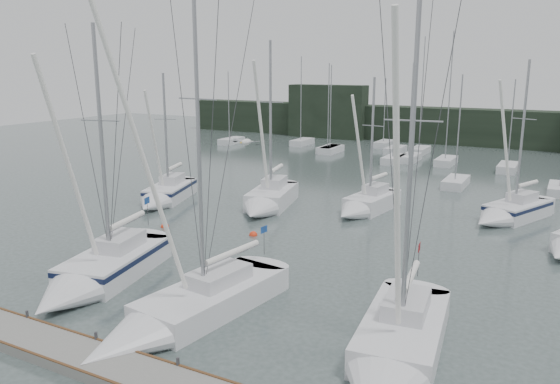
{
  "coord_description": "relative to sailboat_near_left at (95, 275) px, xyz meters",
  "views": [
    {
      "loc": [
        13.43,
        -17.7,
        10.72
      ],
      "look_at": [
        1.24,
        5.0,
        4.78
      ],
      "focal_mm": 35.0,
      "sensor_mm": 36.0,
      "label": 1
    }
  ],
  "objects": [
    {
      "name": "buoy_a",
      "position": [
        2.52,
        11.02,
        -0.62
      ],
      "size": [
        0.54,
        0.54,
        0.54
      ],
      "primitive_type": "sphere",
      "color": "red",
      "rests_on": "ground"
    },
    {
      "name": "dock",
      "position": [
        6.68,
        -5.36,
        -0.42
      ],
      "size": [
        24.0,
        2.0,
        0.4
      ],
      "primitive_type": "cube",
      "color": "slate",
      "rests_on": "ground"
    },
    {
      "name": "far_treeline",
      "position": [
        6.68,
        61.64,
        1.88
      ],
      "size": [
        90.0,
        4.0,
        5.0
      ],
      "primitive_type": "cube",
      "color": "black",
      "rests_on": "ground"
    },
    {
      "name": "sailboat_mid_a",
      "position": [
        -8.26,
        15.02,
        -0.01
      ],
      "size": [
        4.95,
        8.64,
        11.05
      ],
      "rotation": [
        0.0,
        0.0,
        0.31
      ],
      "color": "white",
      "rests_on": "ground"
    },
    {
      "name": "far_building_left",
      "position": [
        -13.32,
        59.64,
        3.38
      ],
      "size": [
        12.0,
        3.0,
        8.0
      ],
      "primitive_type": "cube",
      "color": "black",
      "rests_on": "ground"
    },
    {
      "name": "sailboat_mid_d",
      "position": [
        16.68,
        22.41,
        -0.03
      ],
      "size": [
        5.4,
        8.09,
        12.03
      ],
      "rotation": [
        0.0,
        0.0,
        -0.41
      ],
      "color": "white",
      "rests_on": "ground"
    },
    {
      "name": "buoy_c",
      "position": [
        -3.8,
        9.78,
        -0.62
      ],
      "size": [
        0.56,
        0.56,
        0.56
      ],
      "primitive_type": "sphere",
      "color": "red",
      "rests_on": "ground"
    },
    {
      "name": "sailboat_near_left",
      "position": [
        0.0,
        0.0,
        0.0
      ],
      "size": [
        4.99,
        10.06,
        13.79
      ],
      "rotation": [
        0.0,
        0.0,
        0.21
      ],
      "color": "white",
      "rests_on": "ground"
    },
    {
      "name": "sailboat_near_center",
      "position": [
        6.26,
        -1.64,
        -0.09
      ],
      "size": [
        4.39,
        11.02,
        16.05
      ],
      "rotation": [
        0.0,
        0.0,
        -0.14
      ],
      "color": "white",
      "rests_on": "ground"
    },
    {
      "name": "seagull",
      "position": [
        10.42,
        -2.43,
        7.61
      ],
      "size": [
        1.11,
        0.53,
        0.22
      ],
      "rotation": [
        0.0,
        0.0,
        -0.25
      ],
      "color": "silver",
      "rests_on": "ground"
    },
    {
      "name": "sailboat_near_right",
      "position": [
        15.31,
        -0.47,
        -0.07
      ],
      "size": [
        3.96,
        10.03,
        15.02
      ],
      "rotation": [
        0.0,
        0.0,
        0.11
      ],
      "color": "white",
      "rests_on": "ground"
    },
    {
      "name": "sailboat_mid_b",
      "position": [
        0.08,
        17.04,
        0.02
      ],
      "size": [
        4.59,
        8.96,
        13.51
      ],
      "rotation": [
        0.0,
        0.0,
        0.22
      ],
      "color": "white",
      "rests_on": "ground"
    },
    {
      "name": "ground",
      "position": [
        6.68,
        -0.36,
        -0.62
      ],
      "size": [
        160.0,
        160.0,
        0.0
      ],
      "primitive_type": "plane",
      "color": "#41504C",
      "rests_on": "ground"
    },
    {
      "name": "sailboat_mid_c",
      "position": [
        6.98,
        19.61,
        -0.05
      ],
      "size": [
        3.43,
        7.41,
        10.73
      ],
      "rotation": [
        0.0,
        0.0,
        -0.15
      ],
      "color": "white",
      "rests_on": "ground"
    },
    {
      "name": "mast_forest",
      "position": [
        9.27,
        45.91,
        -0.14
      ],
      "size": [
        59.87,
        27.59,
        14.87
      ],
      "color": "white",
      "rests_on": "ground"
    }
  ]
}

